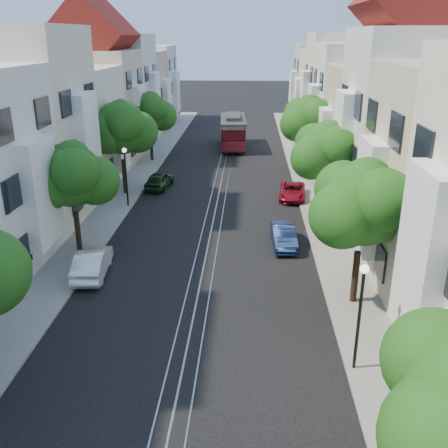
# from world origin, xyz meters

# --- Properties ---
(ground) EXTENTS (200.00, 200.00, 0.00)m
(ground) POSITION_xyz_m (0.00, 28.00, 0.00)
(ground) COLOR black
(ground) RESTS_ON ground
(sidewalk_east) EXTENTS (2.50, 80.00, 0.12)m
(sidewalk_east) POSITION_xyz_m (7.25, 28.00, 0.06)
(sidewalk_east) COLOR gray
(sidewalk_east) RESTS_ON ground
(sidewalk_west) EXTENTS (2.50, 80.00, 0.12)m
(sidewalk_west) POSITION_xyz_m (-7.25, 28.00, 0.06)
(sidewalk_west) COLOR gray
(sidewalk_west) RESTS_ON ground
(rail_left) EXTENTS (0.06, 80.00, 0.02)m
(rail_left) POSITION_xyz_m (-0.55, 28.00, 0.01)
(rail_left) COLOR gray
(rail_left) RESTS_ON ground
(rail_slot) EXTENTS (0.06, 80.00, 0.02)m
(rail_slot) POSITION_xyz_m (0.00, 28.00, 0.01)
(rail_slot) COLOR gray
(rail_slot) RESTS_ON ground
(rail_right) EXTENTS (0.06, 80.00, 0.02)m
(rail_right) POSITION_xyz_m (0.55, 28.00, 0.01)
(rail_right) COLOR gray
(rail_right) RESTS_ON ground
(lane_line) EXTENTS (0.08, 80.00, 0.01)m
(lane_line) POSITION_xyz_m (0.00, 28.00, 0.00)
(lane_line) COLOR tan
(lane_line) RESTS_ON ground
(townhouses_east) EXTENTS (7.75, 72.00, 12.00)m
(townhouses_east) POSITION_xyz_m (11.87, 27.91, 5.18)
(townhouses_east) COLOR beige
(townhouses_east) RESTS_ON ground
(townhouses_west) EXTENTS (7.75, 72.00, 11.76)m
(townhouses_west) POSITION_xyz_m (-11.87, 27.91, 5.08)
(townhouses_west) COLOR silver
(townhouses_west) RESTS_ON ground
(tree_e_b) EXTENTS (4.93, 4.08, 6.68)m
(tree_e_b) POSITION_xyz_m (7.26, 8.98, 4.73)
(tree_e_b) COLOR black
(tree_e_b) RESTS_ON ground
(tree_e_c) EXTENTS (4.84, 3.99, 6.52)m
(tree_e_c) POSITION_xyz_m (7.26, 19.98, 4.60)
(tree_e_c) COLOR black
(tree_e_c) RESTS_ON ground
(tree_e_d) EXTENTS (5.01, 4.16, 6.85)m
(tree_e_d) POSITION_xyz_m (7.26, 30.98, 4.87)
(tree_e_d) COLOR black
(tree_e_d) RESTS_ON ground
(tree_w_b) EXTENTS (4.72, 3.87, 6.27)m
(tree_w_b) POSITION_xyz_m (-7.14, 13.98, 4.40)
(tree_w_b) COLOR black
(tree_w_b) RESTS_ON ground
(tree_w_c) EXTENTS (5.13, 4.28, 7.09)m
(tree_w_c) POSITION_xyz_m (-7.14, 24.98, 5.07)
(tree_w_c) COLOR black
(tree_w_c) RESTS_ON ground
(tree_w_d) EXTENTS (4.84, 3.99, 6.52)m
(tree_w_d) POSITION_xyz_m (-7.14, 35.98, 4.60)
(tree_w_d) COLOR black
(tree_w_d) RESTS_ON ground
(lamp_east) EXTENTS (0.32, 0.32, 4.16)m
(lamp_east) POSITION_xyz_m (6.30, 4.00, 2.85)
(lamp_east) COLOR black
(lamp_east) RESTS_ON ground
(lamp_west) EXTENTS (0.32, 0.32, 4.16)m
(lamp_west) POSITION_xyz_m (-6.30, 22.00, 2.85)
(lamp_west) COLOR black
(lamp_west) RESTS_ON ground
(cable_car) EXTENTS (3.09, 8.57, 3.24)m
(cable_car) POSITION_xyz_m (0.50, 42.54, 1.92)
(cable_car) COLOR black
(cable_car) RESTS_ON ground
(parked_car_e_mid) EXTENTS (1.50, 3.81, 1.23)m
(parked_car_e_mid) POSITION_xyz_m (4.40, 15.50, 0.62)
(parked_car_e_mid) COLOR #0B1839
(parked_car_e_mid) RESTS_ON ground
(parked_car_e_far) EXTENTS (2.26, 4.24, 1.13)m
(parked_car_e_far) POSITION_xyz_m (5.60, 24.59, 0.57)
(parked_car_e_far) COLOR maroon
(parked_car_e_far) RESTS_ON ground
(parked_car_w_mid) EXTENTS (1.83, 4.23, 1.35)m
(parked_car_w_mid) POSITION_xyz_m (-5.60, 11.23, 0.68)
(parked_car_w_mid) COLOR silver
(parked_car_w_mid) RESTS_ON ground
(parked_car_w_far) EXTENTS (2.05, 4.11, 1.34)m
(parked_car_w_far) POSITION_xyz_m (-4.86, 26.76, 0.67)
(parked_car_w_far) COLOR black
(parked_car_w_far) RESTS_ON ground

